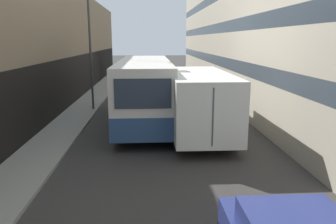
{
  "coord_description": "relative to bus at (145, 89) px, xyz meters",
  "views": [
    {
      "loc": [
        -0.65,
        1.17,
        4.0
      ],
      "look_at": [
        -0.02,
        12.06,
        1.6
      ],
      "focal_mm": 35.0,
      "sensor_mm": 36.0,
      "label": 1
    }
  ],
  "objects": [
    {
      "name": "ground_plane",
      "position": [
        0.88,
        -2.23,
        -1.62
      ],
      "size": [
        150.0,
        150.0,
        0.0
      ],
      "primitive_type": "plane",
      "color": "#33302D"
    },
    {
      "name": "building_right_apartment",
      "position": [
        6.28,
        -2.23,
        3.49
      ],
      "size": [
        2.4,
        60.0,
        10.26
      ],
      "color": "#A89E89",
      "rests_on": "ground_plane"
    },
    {
      "name": "box_truck",
      "position": [
        2.28,
        -1.61,
        -0.13
      ],
      "size": [
        2.39,
        8.79,
        2.69
      ],
      "color": "silver",
      "rests_on": "ground_plane"
    },
    {
      "name": "panel_van",
      "position": [
        -0.21,
        10.07,
        -0.58
      ],
      "size": [
        1.83,
        4.78,
        1.85
      ],
      "color": "#BCBCC1",
      "rests_on": "ground_plane"
    },
    {
      "name": "bus",
      "position": [
        0.0,
        0.0,
        0.0
      ],
      "size": [
        2.45,
        9.8,
        3.05
      ],
      "color": "silver",
      "rests_on": "ground_plane"
    },
    {
      "name": "building_left_shopfront",
      "position": [
        -5.66,
        -2.23,
        1.79
      ],
      "size": [
        2.4,
        60.0,
        7.49
      ],
      "color": "#847056",
      "rests_on": "ground_plane"
    },
    {
      "name": "street_lamp",
      "position": [
        -3.03,
        2.71,
        4.0
      ],
      "size": [
        0.36,
        0.8,
        8.16
      ],
      "color": "#38383D",
      "rests_on": "sidewalk_left"
    },
    {
      "name": "sidewalk_left",
      "position": [
        -3.67,
        -2.23,
        -1.56
      ],
      "size": [
        1.78,
        60.0,
        0.12
      ],
      "color": "gray",
      "rests_on": "ground_plane"
    }
  ]
}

